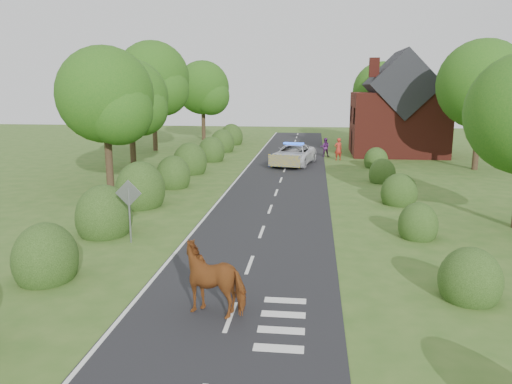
# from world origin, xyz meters

# --- Properties ---
(ground) EXTENTS (120.00, 120.00, 0.00)m
(ground) POSITION_xyz_m (0.00, 0.00, 0.00)
(ground) COLOR #375E20
(road) EXTENTS (6.00, 70.00, 0.02)m
(road) POSITION_xyz_m (0.00, 15.00, 0.01)
(road) COLOR black
(road) RESTS_ON ground
(road_markings) EXTENTS (4.96, 70.00, 0.01)m
(road_markings) POSITION_xyz_m (-1.60, 12.93, 0.03)
(road_markings) COLOR white
(road_markings) RESTS_ON road
(hedgerow_left) EXTENTS (2.75, 50.41, 3.00)m
(hedgerow_left) POSITION_xyz_m (-6.51, 11.69, 0.75)
(hedgerow_left) COLOR #18320F
(hedgerow_left) RESTS_ON ground
(hedgerow_right) EXTENTS (2.10, 45.78, 2.10)m
(hedgerow_right) POSITION_xyz_m (6.60, 11.21, 0.55)
(hedgerow_right) COLOR #18320F
(hedgerow_right) RESTS_ON ground
(tree_left_a) EXTENTS (5.74, 5.60, 8.38)m
(tree_left_a) POSITION_xyz_m (-9.75, 11.86, 5.34)
(tree_left_a) COLOR #332316
(tree_left_a) RESTS_ON ground
(tree_left_b) EXTENTS (5.74, 5.60, 8.07)m
(tree_left_b) POSITION_xyz_m (-11.25, 19.86, 5.04)
(tree_left_b) COLOR #332316
(tree_left_b) RESTS_ON ground
(tree_left_c) EXTENTS (6.97, 6.80, 10.22)m
(tree_left_c) POSITION_xyz_m (-12.70, 29.83, 6.53)
(tree_left_c) COLOR #332316
(tree_left_c) RESTS_ON ground
(tree_left_d) EXTENTS (6.15, 6.00, 8.89)m
(tree_left_d) POSITION_xyz_m (-10.23, 39.85, 5.64)
(tree_left_d) COLOR #332316
(tree_left_d) RESTS_ON ground
(tree_right_b) EXTENTS (6.56, 6.40, 9.40)m
(tree_right_b) POSITION_xyz_m (14.29, 21.84, 5.94)
(tree_right_b) COLOR #332316
(tree_right_b) RESTS_ON ground
(tree_right_c) EXTENTS (6.15, 6.00, 8.58)m
(tree_right_c) POSITION_xyz_m (9.27, 37.85, 5.34)
(tree_right_c) COLOR #332316
(tree_right_c) RESTS_ON ground
(road_sign) EXTENTS (1.06, 0.08, 2.53)m
(road_sign) POSITION_xyz_m (-5.00, 2.00, 1.65)
(road_sign) COLOR gray
(road_sign) RESTS_ON ground
(house) EXTENTS (8.00, 7.40, 9.17)m
(house) POSITION_xyz_m (9.49, 30.00, 3.79)
(house) COLOR maroon
(house) RESTS_ON ground
(cow) EXTENTS (2.43, 1.55, 1.61)m
(cow) POSITION_xyz_m (-0.47, -3.57, 0.80)
(cow) COLOR brown
(cow) RESTS_ON ground
(police_van) EXTENTS (3.70, 6.19, 1.75)m
(police_van) POSITION_xyz_m (0.53, 22.67, 0.80)
(police_van) COLOR silver
(police_van) RESTS_ON ground
(pedestrian_red) EXTENTS (0.79, 0.67, 1.85)m
(pedestrian_red) POSITION_xyz_m (4.12, 25.60, 0.93)
(pedestrian_red) COLOR red
(pedestrian_red) RESTS_ON ground
(pedestrian_purple) EXTENTS (0.81, 0.64, 1.63)m
(pedestrian_purple) POSITION_xyz_m (3.07, 27.69, 0.82)
(pedestrian_purple) COLOR #5B2269
(pedestrian_purple) RESTS_ON ground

